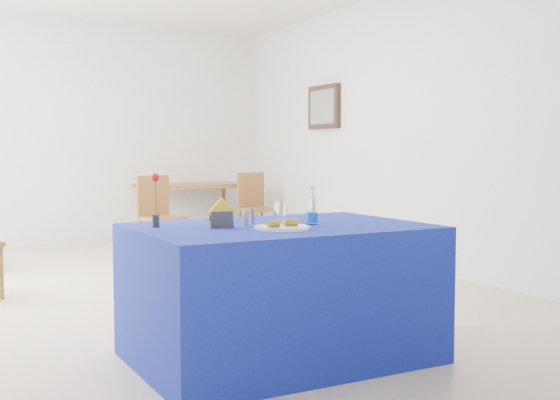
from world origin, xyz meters
The scene contains 16 objects.
floor centered at (0.00, 0.00, 0.00)m, with size 7.00×7.00×0.00m, color beige.
room_shell centered at (0.00, 0.00, 1.75)m, with size 7.00×7.00×7.00m.
picture_frame centered at (2.47, 1.60, 1.70)m, with size 0.06×0.64×0.52m, color black.
picture_art centered at (2.44, 1.60, 1.70)m, with size 0.02×0.52×0.40m, color #998C66.
plate centered at (-0.22, -2.28, 0.77)m, with size 0.31×0.31×0.01m, color white.
drinking_glass centered at (-0.14, -2.09, 0.82)m, with size 0.07×0.07×0.13m, color white.
salt_shaker centered at (-0.32, -2.04, 0.80)m, with size 0.03×0.03×0.09m, color gray.
pepper_shaker centered at (-0.24, -1.94, 0.80)m, with size 0.03×0.03×0.09m, color slate.
blue_table centered at (-0.14, -2.10, 0.38)m, with size 1.60×1.10×0.76m.
water_bottle centered at (0.04, -2.15, 0.83)m, with size 0.07×0.07×0.21m.
napkin_holder centered at (-0.48, -2.06, 0.81)m, with size 0.15×0.07×0.16m.
rose_vase centered at (-0.79, -1.87, 0.90)m, with size 0.04×0.04×0.29m.
oak_table centered at (1.35, 2.98, 0.68)m, with size 1.42×0.95×0.76m.
chair_bg_left centered at (0.46, 1.78, 0.52)m, with size 0.50×0.50×0.91m.
chair_bg_right centered at (1.94, 2.39, 0.52)m, with size 0.47×0.47×0.90m.
banana_pieces centered at (-0.23, -2.28, 0.79)m, with size 0.19×0.06×0.04m.
Camera 1 is at (-2.01, -5.54, 1.17)m, focal length 45.00 mm.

